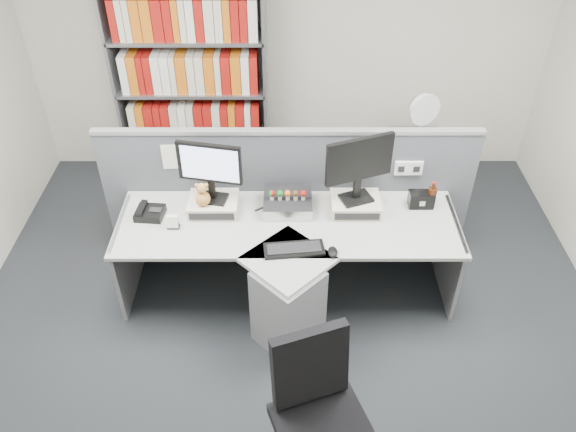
{
  "coord_description": "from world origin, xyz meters",
  "views": [
    {
      "loc": [
        -0.0,
        -2.57,
        3.52
      ],
      "look_at": [
        0.0,
        0.65,
        0.92
      ],
      "focal_mm": 36.15,
      "sensor_mm": 36.0,
      "label": 1
    }
  ],
  "objects_px": {
    "desk_fan": "(423,113)",
    "speaker": "(421,199)",
    "office_chair": "(319,414)",
    "monitor_left": "(210,167)",
    "desktop_pc": "(288,203)",
    "mouse": "(333,252)",
    "desk_calendar": "(173,222)",
    "filing_cabinet": "(413,174)",
    "shelving_unit": "(193,93)",
    "cola_bottle": "(431,198)",
    "monitor_right": "(359,164)",
    "desk": "(288,268)",
    "keyboard": "(294,249)",
    "desk_phone": "(149,212)"
  },
  "relations": [
    {
      "from": "desk_fan",
      "to": "speaker",
      "type": "bearing_deg",
      "value": -99.45
    },
    {
      "from": "office_chair",
      "to": "monitor_left",
      "type": "bearing_deg",
      "value": 113.9
    },
    {
      "from": "desktop_pc",
      "to": "office_chair",
      "type": "xyz_separation_m",
      "value": [
        0.18,
        -1.71,
        -0.19
      ]
    },
    {
      "from": "mouse",
      "to": "desk_calendar",
      "type": "bearing_deg",
      "value": 165.78
    },
    {
      "from": "desktop_pc",
      "to": "desk_calendar",
      "type": "distance_m",
      "value": 0.89
    },
    {
      "from": "desktop_pc",
      "to": "office_chair",
      "type": "height_order",
      "value": "office_chair"
    },
    {
      "from": "monitor_left",
      "to": "filing_cabinet",
      "type": "distance_m",
      "value": 2.19
    },
    {
      "from": "monitor_left",
      "to": "shelving_unit",
      "type": "relative_size",
      "value": 0.25
    },
    {
      "from": "desk_calendar",
      "to": "cola_bottle",
      "type": "bearing_deg",
      "value": 7.27
    },
    {
      "from": "monitor_right",
      "to": "mouse",
      "type": "relative_size",
      "value": 4.75
    },
    {
      "from": "mouse",
      "to": "shelving_unit",
      "type": "distance_m",
      "value": 2.33
    },
    {
      "from": "desktop_pc",
      "to": "shelving_unit",
      "type": "xyz_separation_m",
      "value": [
        -0.9,
        1.45,
        0.21
      ]
    },
    {
      "from": "monitor_right",
      "to": "desk",
      "type": "bearing_deg",
      "value": -143.69
    },
    {
      "from": "cola_bottle",
      "to": "shelving_unit",
      "type": "distance_m",
      "value": 2.47
    },
    {
      "from": "desk",
      "to": "cola_bottle",
      "type": "bearing_deg",
      "value": 20.65
    },
    {
      "from": "cola_bottle",
      "to": "desk",
      "type": "bearing_deg",
      "value": -159.35
    },
    {
      "from": "monitor_left",
      "to": "cola_bottle",
      "type": "bearing_deg",
      "value": 1.22
    },
    {
      "from": "desktop_pc",
      "to": "shelving_unit",
      "type": "height_order",
      "value": "shelving_unit"
    },
    {
      "from": "desk_calendar",
      "to": "filing_cabinet",
      "type": "bearing_deg",
      "value": 30.89
    },
    {
      "from": "office_chair",
      "to": "keyboard",
      "type": "bearing_deg",
      "value": 96.11
    },
    {
      "from": "desktop_pc",
      "to": "speaker",
      "type": "height_order",
      "value": "speaker"
    },
    {
      "from": "mouse",
      "to": "desk_fan",
      "type": "relative_size",
      "value": 0.23
    },
    {
      "from": "desk_calendar",
      "to": "filing_cabinet",
      "type": "distance_m",
      "value": 2.44
    },
    {
      "from": "shelving_unit",
      "to": "desk",
      "type": "bearing_deg",
      "value": -64.04
    },
    {
      "from": "keyboard",
      "to": "mouse",
      "type": "xyz_separation_m",
      "value": [
        0.27,
        -0.04,
        0.01
      ]
    },
    {
      "from": "filing_cabinet",
      "to": "cola_bottle",
      "type": "bearing_deg",
      "value": -95.03
    },
    {
      "from": "desk_calendar",
      "to": "speaker",
      "type": "xyz_separation_m",
      "value": [
        1.9,
        0.26,
        0.02
      ]
    },
    {
      "from": "desk_phone",
      "to": "desk_fan",
      "type": "relative_size",
      "value": 0.45
    },
    {
      "from": "desk_phone",
      "to": "shelving_unit",
      "type": "bearing_deg",
      "value": 83.96
    },
    {
      "from": "keyboard",
      "to": "office_chair",
      "type": "relative_size",
      "value": 0.41
    },
    {
      "from": "speaker",
      "to": "office_chair",
      "type": "xyz_separation_m",
      "value": [
        -0.87,
        -1.74,
        -0.21
      ]
    },
    {
      "from": "mouse",
      "to": "cola_bottle",
      "type": "relative_size",
      "value": 0.49
    },
    {
      "from": "desk_phone",
      "to": "desk_fan",
      "type": "bearing_deg",
      "value": 25.81
    },
    {
      "from": "filing_cabinet",
      "to": "monitor_right",
      "type": "bearing_deg",
      "value": -123.71
    },
    {
      "from": "monitor_right",
      "to": "shelving_unit",
      "type": "bearing_deg",
      "value": 134.15
    },
    {
      "from": "monitor_left",
      "to": "mouse",
      "type": "xyz_separation_m",
      "value": [
        0.89,
        -0.51,
        -0.37
      ]
    },
    {
      "from": "desk",
      "to": "office_chair",
      "type": "relative_size",
      "value": 2.41
    },
    {
      "from": "mouse",
      "to": "speaker",
      "type": "distance_m",
      "value": 0.91
    },
    {
      "from": "desktop_pc",
      "to": "speaker",
      "type": "bearing_deg",
      "value": 1.75
    },
    {
      "from": "keyboard",
      "to": "monitor_left",
      "type": "bearing_deg",
      "value": 142.5
    },
    {
      "from": "office_chair",
      "to": "desk_phone",
      "type": "bearing_deg",
      "value": 127.46
    },
    {
      "from": "cola_bottle",
      "to": "filing_cabinet",
      "type": "distance_m",
      "value": 1.09
    },
    {
      "from": "monitor_left",
      "to": "desk_phone",
      "type": "distance_m",
      "value": 0.61
    },
    {
      "from": "cola_bottle",
      "to": "shelving_unit",
      "type": "relative_size",
      "value": 0.12
    },
    {
      "from": "desk_phone",
      "to": "mouse",
      "type": "bearing_deg",
      "value": -17.48
    },
    {
      "from": "desk_phone",
      "to": "filing_cabinet",
      "type": "height_order",
      "value": "desk_phone"
    },
    {
      "from": "desk_calendar",
      "to": "cola_bottle",
      "type": "distance_m",
      "value": 1.99
    },
    {
      "from": "keyboard",
      "to": "cola_bottle",
      "type": "bearing_deg",
      "value": 25.55
    },
    {
      "from": "desk",
      "to": "mouse",
      "type": "bearing_deg",
      "value": -22.3
    },
    {
      "from": "monitor_left",
      "to": "cola_bottle",
      "type": "xyz_separation_m",
      "value": [
        1.69,
        0.04,
        -0.31
      ]
    }
  ]
}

